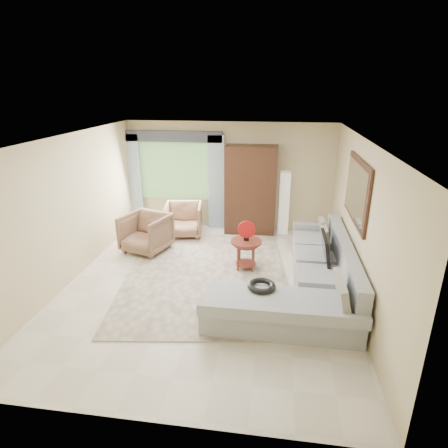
% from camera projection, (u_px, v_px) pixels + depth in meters
% --- Properties ---
extents(ground, '(6.00, 6.00, 0.00)m').
position_uv_depth(ground, '(208.00, 284.00, 6.77)').
color(ground, silver).
rests_on(ground, ground).
extents(area_rug, '(3.50, 4.36, 0.02)m').
position_uv_depth(area_rug, '(206.00, 274.00, 7.11)').
color(area_rug, '#C3B49A').
rests_on(area_rug, ground).
extents(sectional_sofa, '(2.30, 3.46, 0.90)m').
position_uv_depth(sectional_sofa, '(310.00, 282.00, 6.27)').
color(sectional_sofa, '#9EA0A6').
rests_on(sectional_sofa, ground).
extents(tv_screen, '(0.14, 0.74, 0.48)m').
position_uv_depth(tv_screen, '(326.00, 248.00, 6.51)').
color(tv_screen, black).
rests_on(tv_screen, sectional_sofa).
extents(garden_hose, '(0.43, 0.43, 0.09)m').
position_uv_depth(garden_hose, '(262.00, 286.00, 5.63)').
color(garden_hose, black).
rests_on(garden_hose, sectional_sofa).
extents(coffee_table, '(0.60, 0.60, 0.60)m').
position_uv_depth(coffee_table, '(246.00, 254.00, 7.24)').
color(coffee_table, '#511D15').
rests_on(coffee_table, ground).
extents(red_disc, '(0.34, 0.06, 0.34)m').
position_uv_depth(red_disc, '(247.00, 229.00, 7.06)').
color(red_disc, '#B41212').
rests_on(red_disc, coffee_table).
extents(armchair_left, '(1.12, 1.13, 0.83)m').
position_uv_depth(armchair_left, '(146.00, 233.00, 8.02)').
color(armchair_left, brown).
rests_on(armchair_left, ground).
extents(armchair_right, '(0.96, 0.98, 0.78)m').
position_uv_depth(armchair_right, '(184.00, 220.00, 8.88)').
color(armchair_right, '#91704F').
rests_on(armchair_right, ground).
extents(potted_plant, '(0.65, 0.62, 0.58)m').
position_uv_depth(potted_plant, '(134.00, 221.00, 9.09)').
color(potted_plant, '#999999').
rests_on(potted_plant, ground).
extents(armoire, '(1.20, 0.55, 2.10)m').
position_uv_depth(armoire, '(251.00, 190.00, 8.86)').
color(armoire, '#331B11').
rests_on(armoire, ground).
extents(floor_lamp, '(0.24, 0.24, 1.50)m').
position_uv_depth(floor_lamp, '(284.00, 203.00, 8.91)').
color(floor_lamp, silver).
rests_on(floor_lamp, ground).
extents(window, '(1.80, 0.04, 1.40)m').
position_uv_depth(window, '(175.00, 171.00, 9.22)').
color(window, '#669E59').
rests_on(window, wall_back).
extents(curtain_left, '(0.40, 0.08, 2.30)m').
position_uv_depth(curtain_left, '(134.00, 180.00, 9.37)').
color(curtain_left, '#9EB7CC').
rests_on(curtain_left, ground).
extents(curtain_right, '(0.40, 0.08, 2.30)m').
position_uv_depth(curtain_right, '(216.00, 183.00, 9.09)').
color(curtain_right, '#9EB7CC').
rests_on(curtain_right, ground).
extents(valance, '(2.40, 0.12, 0.26)m').
position_uv_depth(valance, '(173.00, 136.00, 8.86)').
color(valance, '#1E232D').
rests_on(valance, wall_back).
extents(wall_mirror, '(0.05, 1.70, 1.05)m').
position_uv_depth(wall_mirror, '(357.00, 191.00, 6.16)').
color(wall_mirror, black).
rests_on(wall_mirror, wall_right).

